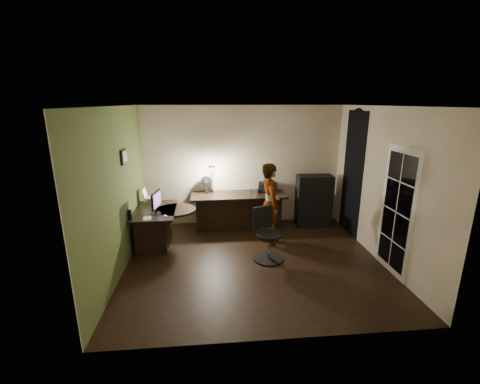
{
  "coord_description": "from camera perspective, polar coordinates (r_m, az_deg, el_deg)",
  "views": [
    {
      "loc": [
        -0.74,
        -5.18,
        2.76
      ],
      "look_at": [
        -0.15,
        1.05,
        1.0
      ],
      "focal_mm": 24.0,
      "sensor_mm": 36.0,
      "label": 1
    }
  ],
  "objects": [
    {
      "name": "laptop_stand",
      "position": [
        6.92,
        -15.4,
        -1.48
      ],
      "size": [
        0.31,
        0.28,
        0.11
      ],
      "primitive_type": "cube",
      "rotation": [
        0.0,
        0.0,
        -0.24
      ],
      "color": "silver",
      "rests_on": "desk_left"
    },
    {
      "name": "phone",
      "position": [
        6.45,
        -15.31,
        -3.23
      ],
      "size": [
        0.12,
        0.16,
        0.01
      ],
      "primitive_type": "cube",
      "rotation": [
        0.0,
        0.0,
        0.38
      ],
      "color": "black",
      "rests_on": "desk_left"
    },
    {
      "name": "speaker",
      "position": [
        6.06,
        -19.02,
        -3.85
      ],
      "size": [
        0.1,
        0.1,
        0.19
      ],
      "primitive_type": "cylinder",
      "rotation": [
        0.0,
        0.0,
        -0.38
      ],
      "color": "black",
      "rests_on": "desk_left"
    },
    {
      "name": "framed_picture",
      "position": [
        5.89,
        -19.99,
        5.87
      ],
      "size": [
        0.04,
        0.3,
        0.25
      ],
      "primitive_type": "cube",
      "color": "black",
      "rests_on": "wall_left"
    },
    {
      "name": "green_wall_overlay",
      "position": [
        5.58,
        -20.81,
        0.0
      ],
      "size": [
        0.0,
        4.0,
        2.7
      ],
      "primitive_type": "cube",
      "color": "#4C5E2A",
      "rests_on": "floor"
    },
    {
      "name": "wall_right",
      "position": [
        6.15,
        23.92,
        1.07
      ],
      "size": [
        0.01,
        4.0,
        2.7
      ],
      "primitive_type": "cube",
      "color": "#C0AE90",
      "rests_on": "floor"
    },
    {
      "name": "floor",
      "position": [
        5.92,
        2.46,
        -12.16
      ],
      "size": [
        4.5,
        4.0,
        0.01
      ],
      "primitive_type": "cube",
      "color": "black",
      "rests_on": "ground"
    },
    {
      "name": "wall_left",
      "position": [
        5.58,
        -20.96,
        -0.0
      ],
      "size": [
        0.01,
        4.0,
        2.7
      ],
      "primitive_type": "cube",
      "color": "#C0AE90",
      "rests_on": "floor"
    },
    {
      "name": "desk_fan",
      "position": [
        7.2,
        -6.01,
        1.4
      ],
      "size": [
        0.25,
        0.15,
        0.37
      ],
      "primitive_type": "cube",
      "rotation": [
        0.0,
        0.0,
        0.07
      ],
      "color": "black",
      "rests_on": "desk_right"
    },
    {
      "name": "printer",
      "position": [
        7.35,
        5.0,
        0.98
      ],
      "size": [
        0.48,
        0.41,
        0.19
      ],
      "primitive_type": "cube",
      "rotation": [
        0.0,
        0.0,
        -0.19
      ],
      "color": "black",
      "rests_on": "desk_right"
    },
    {
      "name": "desk_left",
      "position": [
        6.6,
        -14.61,
        -6.08
      ],
      "size": [
        0.81,
        1.29,
        0.73
      ],
      "primitive_type": "cube",
      "rotation": [
        0.0,
        0.0,
        0.02
      ],
      "color": "black",
      "rests_on": "floor"
    },
    {
      "name": "cabinet",
      "position": [
        7.51,
        12.96,
        -1.5
      ],
      "size": [
        0.8,
        0.43,
        1.18
      ],
      "primitive_type": "cube",
      "rotation": [
        0.0,
        0.0,
        -0.04
      ],
      "color": "black",
      "rests_on": "floor"
    },
    {
      "name": "arched_doorway",
      "position": [
        7.15,
        19.39,
        3.02
      ],
      "size": [
        0.01,
        0.9,
        2.6
      ],
      "primitive_type": "cube",
      "color": "black",
      "rests_on": "floor"
    },
    {
      "name": "laptop",
      "position": [
        6.88,
        -15.49,
        -0.21
      ],
      "size": [
        0.29,
        0.27,
        0.2
      ],
      "primitive_type": "cube",
      "rotation": [
        0.0,
        0.0,
        -0.01
      ],
      "color": "silver",
      "rests_on": "laptop_stand"
    },
    {
      "name": "wall_front",
      "position": [
        3.56,
        7.13,
        -7.82
      ],
      "size": [
        4.5,
        0.01,
        2.7
      ],
      "primitive_type": "cube",
      "color": "#C0AE90",
      "rests_on": "floor"
    },
    {
      "name": "french_door",
      "position": [
        5.77,
        26.03,
        -3.21
      ],
      "size": [
        0.02,
        0.92,
        2.1
      ],
      "primitive_type": "cube",
      "color": "white",
      "rests_on": "floor"
    },
    {
      "name": "wall_back",
      "position": [
        7.36,
        0.46,
        4.66
      ],
      "size": [
        4.5,
        0.01,
        2.7
      ],
      "primitive_type": "cube",
      "color": "#C0AE90",
      "rests_on": "floor"
    },
    {
      "name": "monitor",
      "position": [
        6.21,
        -14.79,
        -2.44
      ],
      "size": [
        0.16,
        0.48,
        0.31
      ],
      "primitive_type": "cube",
      "rotation": [
        0.0,
        0.0,
        -0.15
      ],
      "color": "black",
      "rests_on": "desk_left"
    },
    {
      "name": "mouse",
      "position": [
        6.06,
        -13.17,
        -4.16
      ],
      "size": [
        0.08,
        0.1,
        0.03
      ],
      "primitive_type": "ellipsoid",
      "rotation": [
        0.0,
        0.0,
        0.21
      ],
      "color": "silver",
      "rests_on": "desk_left"
    },
    {
      "name": "person",
      "position": [
        6.37,
        5.34,
        -2.12
      ],
      "size": [
        0.45,
        0.63,
        1.64
      ],
      "primitive_type": "imported",
      "rotation": [
        0.0,
        0.0,
        1.69
      ],
      "color": "#D8A88C",
      "rests_on": "floor"
    },
    {
      "name": "desk_lamp",
      "position": [
        7.2,
        -5.04,
        2.64
      ],
      "size": [
        0.18,
        0.31,
        0.67
      ],
      "primitive_type": "cube",
      "rotation": [
        0.0,
        0.0,
        -0.06
      ],
      "color": "black",
      "rests_on": "desk_right"
    },
    {
      "name": "pen",
      "position": [
        6.02,
        -12.58,
        -4.37
      ],
      "size": [
        0.02,
        0.15,
        0.01
      ],
      "primitive_type": "cube",
      "rotation": [
        0.0,
        0.0,
        0.03
      ],
      "color": "black",
      "rests_on": "desk_left"
    },
    {
      "name": "office_chair",
      "position": [
        5.77,
        5.15,
        -7.65
      ],
      "size": [
        0.71,
        0.71,
        0.96
      ],
      "primitive_type": "cube",
      "rotation": [
        0.0,
        0.0,
        0.41
      ],
      "color": "black",
      "rests_on": "floor"
    },
    {
      "name": "notepad",
      "position": [
        6.06,
        -16.15,
        -4.5
      ],
      "size": [
        0.16,
        0.21,
        0.01
      ],
      "primitive_type": "cube",
      "rotation": [
        0.0,
        0.0,
        0.14
      ],
      "color": "silver",
      "rests_on": "desk_left"
    },
    {
      "name": "ceiling",
      "position": [
        5.24,
        2.82,
        15.08
      ],
      "size": [
        4.5,
        4.0,
        0.01
      ],
      "primitive_type": "cube",
      "color": "silver",
      "rests_on": "floor"
    },
    {
      "name": "headphones",
      "position": [
        7.21,
        2.61,
        0.31
      ],
      "size": [
        0.2,
        0.12,
        0.09
      ],
      "primitive_type": "cube",
      "rotation": [
        0.0,
        0.0,
        -0.22
      ],
      "color": "navy",
      "rests_on": "desk_right"
    },
    {
      "name": "desk_right",
      "position": [
        7.24,
        -0.24,
        -3.38
      ],
      "size": [
        2.11,
        0.76,
        0.79
      ],
      "primitive_type": "cube",
      "rotation": [
        0.0,
        0.0,
        0.01
      ],
      "color": "black",
      "rests_on": "floor"
    }
  ]
}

